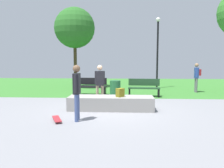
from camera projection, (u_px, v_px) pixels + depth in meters
ground_plane at (110, 109)px, 8.85m from camera, size 28.00×28.00×0.00m
grass_lawn at (117, 85)px, 16.99m from camera, size 26.60×11.59×0.01m
concrete_ledge at (111, 103)px, 8.68m from camera, size 3.20×0.91×0.51m
backpack_on_ledge at (120, 93)px, 8.54m from camera, size 0.34×0.34×0.32m
skater_performing_trick at (77, 88)px, 7.02m from camera, size 0.23×0.43×1.74m
skater_watching at (100, 82)px, 9.59m from camera, size 0.42×0.27×1.67m
skateboard_by_ledge at (57, 119)px, 7.10m from camera, size 0.51×0.81×0.08m
park_bench_far_right at (144, 87)px, 11.73m from camera, size 1.63×0.57×0.91m
park_bench_far_left at (92, 86)px, 12.32m from camera, size 1.62×0.56×0.91m
tree_young_birch at (75, 28)px, 15.04m from camera, size 2.66×2.66×5.30m
lamp_post at (158, 46)px, 14.90m from camera, size 0.28×0.28×4.60m
trash_bin at (115, 89)px, 11.29m from camera, size 0.52×0.52×0.87m
pedestrian_with_backpack at (197, 75)px, 13.21m from camera, size 0.36×0.43×1.69m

